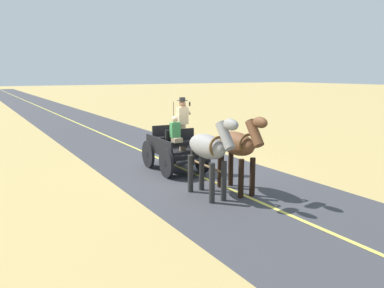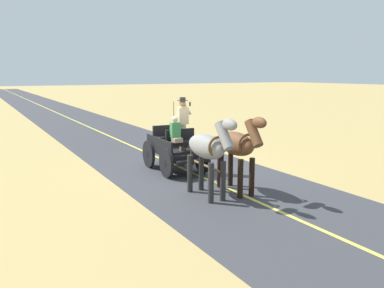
# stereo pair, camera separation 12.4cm
# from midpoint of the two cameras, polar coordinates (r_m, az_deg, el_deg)

# --- Properties ---
(ground_plane) EXTENTS (200.00, 200.00, 0.00)m
(ground_plane) POSITION_cam_midpoint_polar(r_m,az_deg,el_deg) (13.39, -0.68, -3.83)
(ground_plane) COLOR tan
(road_surface) EXTENTS (5.37, 160.00, 0.01)m
(road_surface) POSITION_cam_midpoint_polar(r_m,az_deg,el_deg) (13.39, -0.68, -3.82)
(road_surface) COLOR #38383D
(road_surface) RESTS_ON ground
(road_centre_stripe) EXTENTS (0.12, 160.00, 0.00)m
(road_centre_stripe) POSITION_cam_midpoint_polar(r_m,az_deg,el_deg) (13.38, -0.68, -3.80)
(road_centre_stripe) COLOR #DBCC4C
(road_centre_stripe) RESTS_ON road_surface
(horse_drawn_carriage) EXTENTS (1.49, 4.51, 2.50)m
(horse_drawn_carriage) POSITION_cam_midpoint_polar(r_m,az_deg,el_deg) (13.15, -2.13, -0.46)
(horse_drawn_carriage) COLOR black
(horse_drawn_carriage) RESTS_ON ground
(horse_near_side) EXTENTS (0.66, 2.13, 2.21)m
(horse_near_side) POSITION_cam_midpoint_polar(r_m,az_deg,el_deg) (10.69, 7.08, -0.26)
(horse_near_side) COLOR brown
(horse_near_side) RESTS_ON ground
(horse_off_side) EXTENTS (0.56, 2.13, 2.21)m
(horse_off_side) POSITION_cam_midpoint_polar(r_m,az_deg,el_deg) (10.20, 2.75, -0.71)
(horse_off_side) COLOR gray
(horse_off_side) RESTS_ON ground
(traffic_cone) EXTENTS (0.32, 0.32, 0.50)m
(traffic_cone) POSITION_cam_midpoint_polar(r_m,az_deg,el_deg) (16.21, 2.45, -0.44)
(traffic_cone) COLOR orange
(traffic_cone) RESTS_ON ground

